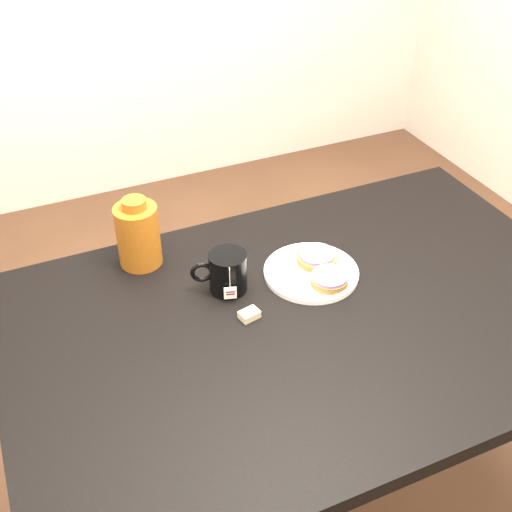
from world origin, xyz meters
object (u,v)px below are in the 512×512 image
(table, at_px, (309,339))
(bagel_back, at_px, (317,257))
(bagel_front, at_px, (329,279))
(mug, at_px, (227,272))
(teabag_pouch, at_px, (249,315))
(bagel_package, at_px, (138,234))
(plate, at_px, (311,272))

(table, height_order, bagel_back, bagel_back)
(bagel_back, distance_m, bagel_front, 0.09)
(mug, relative_size, teabag_pouch, 3.22)
(bagel_front, bearing_deg, bagel_package, 143.53)
(bagel_back, height_order, teabag_pouch, bagel_back)
(table, height_order, bagel_front, bagel_front)
(teabag_pouch, distance_m, bagel_package, 0.36)
(mug, height_order, teabag_pouch, mug)
(teabag_pouch, bearing_deg, bagel_package, 118.66)
(bagel_front, bearing_deg, bagel_back, 80.89)
(mug, bearing_deg, bagel_package, 146.91)
(teabag_pouch, relative_size, bagel_package, 0.24)
(bagel_front, relative_size, teabag_pouch, 2.33)
(table, xyz_separation_m, teabag_pouch, (-0.14, 0.04, 0.09))
(table, distance_m, bagel_package, 0.49)
(plate, bearing_deg, teabag_pouch, -157.74)
(plate, distance_m, mug, 0.22)
(bagel_package, bearing_deg, bagel_back, -25.96)
(bagel_back, height_order, mug, mug)
(bagel_back, bearing_deg, mug, 178.65)
(table, xyz_separation_m, bagel_front, (0.08, 0.06, 0.11))
(table, relative_size, teabag_pouch, 31.11)
(teabag_pouch, xyz_separation_m, bagel_package, (-0.17, 0.31, 0.08))
(bagel_back, distance_m, teabag_pouch, 0.26)
(table, height_order, teabag_pouch, teabag_pouch)
(table, bearing_deg, bagel_package, 131.05)
(mug, bearing_deg, teabag_pouch, -69.97)
(plate, xyz_separation_m, bagel_front, (0.02, -0.06, 0.02))
(mug, bearing_deg, plate, 7.74)
(bagel_front, bearing_deg, mug, 156.96)
(bagel_front, xyz_separation_m, mug, (-0.23, 0.10, 0.03))
(bagel_back, xyz_separation_m, mug, (-0.24, 0.01, 0.03))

